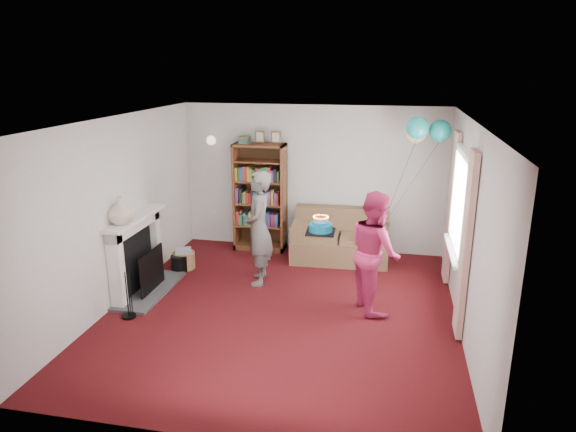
% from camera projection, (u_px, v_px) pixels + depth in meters
% --- Properties ---
extents(ground, '(5.00, 5.00, 0.00)m').
position_uv_depth(ground, '(282.00, 310.00, 6.81)').
color(ground, '#380B08').
rests_on(ground, ground).
extents(wall_back, '(4.50, 0.02, 2.50)m').
position_uv_depth(wall_back, '(312.00, 179.00, 8.81)').
color(wall_back, silver).
rests_on(wall_back, ground).
extents(wall_left, '(0.02, 5.00, 2.50)m').
position_uv_depth(wall_left, '(117.00, 211.00, 6.89)').
color(wall_left, silver).
rests_on(wall_left, ground).
extents(wall_right, '(0.02, 5.00, 2.50)m').
position_uv_depth(wall_right, '(469.00, 232.00, 6.02)').
color(wall_right, silver).
rests_on(wall_right, ground).
extents(ceiling, '(4.50, 5.00, 0.01)m').
position_uv_depth(ceiling, '(281.00, 120.00, 6.10)').
color(ceiling, white).
rests_on(ceiling, wall_back).
extents(fireplace, '(0.55, 1.80, 1.12)m').
position_uv_depth(fireplace, '(140.00, 258.00, 7.24)').
color(fireplace, '#3F3F42').
rests_on(fireplace, ground).
extents(window_bay, '(0.14, 2.02, 2.20)m').
position_uv_depth(window_bay, '(458.00, 221.00, 6.61)').
color(window_bay, white).
rests_on(window_bay, ground).
extents(wall_sconce, '(0.16, 0.23, 0.16)m').
position_uv_depth(wall_sconce, '(211.00, 140.00, 8.83)').
color(wall_sconce, gold).
rests_on(wall_sconce, ground).
extents(bookcase, '(0.88, 0.42, 2.07)m').
position_uv_depth(bookcase, '(260.00, 198.00, 8.88)').
color(bookcase, '#472B14').
rests_on(bookcase, ground).
extents(sofa, '(1.57, 0.83, 0.83)m').
position_uv_depth(sofa, '(340.00, 240.00, 8.56)').
color(sofa, olive).
rests_on(sofa, ground).
extents(wicker_basket, '(0.35, 0.35, 0.33)m').
position_uv_depth(wicker_basket, '(184.00, 259.00, 8.19)').
color(wicker_basket, '#A87A4E').
rests_on(wicker_basket, ground).
extents(person_striped, '(0.50, 0.68, 1.69)m').
position_uv_depth(person_striped, '(259.00, 228.00, 7.47)').
color(person_striped, black).
rests_on(person_striped, ground).
extents(person_magenta, '(0.87, 0.96, 1.61)m').
position_uv_depth(person_magenta, '(375.00, 251.00, 6.67)').
color(person_magenta, '#B82455').
rests_on(person_magenta, ground).
extents(birthday_cake, '(0.37, 0.37, 0.22)m').
position_uv_depth(birthday_cake, '(321.00, 228.00, 6.69)').
color(birthday_cake, black).
rests_on(birthday_cake, ground).
extents(balloons, '(0.93, 0.70, 1.79)m').
position_uv_depth(balloons, '(424.00, 130.00, 7.42)').
color(balloons, '#3F3F3F').
rests_on(balloons, ground).
extents(mantel_vase, '(0.46, 0.46, 0.36)m').
position_uv_depth(mantel_vase, '(121.00, 210.00, 6.70)').
color(mantel_vase, beige).
rests_on(mantel_vase, fireplace).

